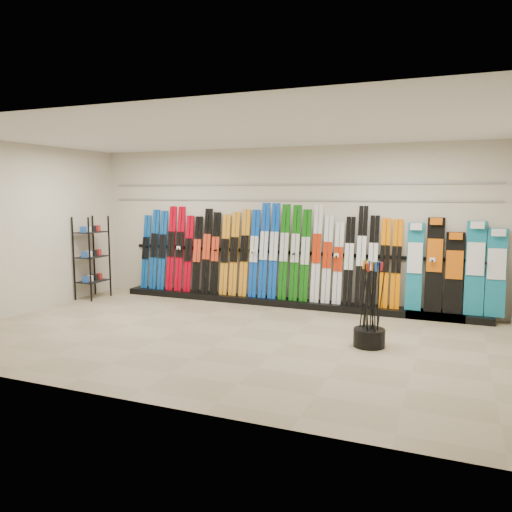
% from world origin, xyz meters
% --- Properties ---
extents(floor, '(8.00, 8.00, 0.00)m').
position_xyz_m(floor, '(0.00, 0.00, 0.00)').
color(floor, gray).
rests_on(floor, ground).
extents(back_wall, '(8.00, 0.00, 8.00)m').
position_xyz_m(back_wall, '(0.00, 2.50, 1.50)').
color(back_wall, beige).
rests_on(back_wall, floor).
extents(left_wall, '(0.00, 5.00, 5.00)m').
position_xyz_m(left_wall, '(-4.00, 0.00, 1.50)').
color(left_wall, beige).
rests_on(left_wall, floor).
extents(ceiling, '(8.00, 8.00, 0.00)m').
position_xyz_m(ceiling, '(0.00, 0.00, 3.00)').
color(ceiling, silver).
rests_on(ceiling, back_wall).
extents(ski_rack_base, '(8.00, 0.40, 0.12)m').
position_xyz_m(ski_rack_base, '(0.22, 2.28, 0.06)').
color(ski_rack_base, black).
rests_on(ski_rack_base, floor).
extents(skis, '(5.36, 0.29, 1.83)m').
position_xyz_m(skis, '(-0.45, 2.36, 0.96)').
color(skis, '#0B4395').
rests_on(skis, ski_rack_base).
extents(snowboards, '(1.57, 0.25, 1.60)m').
position_xyz_m(snowboards, '(3.10, 2.36, 0.87)').
color(snowboards, '#14728C').
rests_on(snowboards, ski_rack_base).
extents(accessory_rack, '(0.40, 0.60, 1.67)m').
position_xyz_m(accessory_rack, '(-3.75, 1.47, 0.83)').
color(accessory_rack, black).
rests_on(accessory_rack, floor).
extents(pole_bin, '(0.44, 0.44, 0.25)m').
position_xyz_m(pole_bin, '(2.03, 0.29, 0.12)').
color(pole_bin, black).
rests_on(pole_bin, floor).
extents(ski_poles, '(0.36, 0.39, 1.18)m').
position_xyz_m(ski_poles, '(2.04, 0.28, 0.61)').
color(ski_poles, black).
rests_on(ski_poles, pole_bin).
extents(slatwall_rail_0, '(7.60, 0.02, 0.03)m').
position_xyz_m(slatwall_rail_0, '(0.00, 2.48, 2.00)').
color(slatwall_rail_0, gray).
rests_on(slatwall_rail_0, back_wall).
extents(slatwall_rail_1, '(7.60, 0.02, 0.03)m').
position_xyz_m(slatwall_rail_1, '(0.00, 2.48, 2.30)').
color(slatwall_rail_1, gray).
rests_on(slatwall_rail_1, back_wall).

